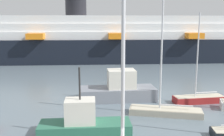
{
  "coord_description": "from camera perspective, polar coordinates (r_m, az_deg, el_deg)",
  "views": [
    {
      "loc": [
        -1.6,
        -11.84,
        7.48
      ],
      "look_at": [
        0.0,
        11.33,
        3.4
      ],
      "focal_mm": 40.88,
      "sensor_mm": 36.0,
      "label": 1
    }
  ],
  "objects": [
    {
      "name": "sailboat_2",
      "position": [
        25.87,
        18.84,
        -6.39
      ],
      "size": [
        4.99,
        1.78,
        8.44
      ],
      "rotation": [
        0.0,
        0.0,
        3.23
      ],
      "color": "maroon",
      "rests_on": "ground_plane"
    },
    {
      "name": "sailboat_4",
      "position": [
        21.79,
        11.83,
        -9.07
      ],
      "size": [
        6.08,
        2.96,
        9.77
      ],
      "rotation": [
        0.0,
        0.0,
        2.89
      ],
      "color": "#BCB29E",
      "rests_on": "ground_plane"
    },
    {
      "name": "fishing_boat_2",
      "position": [
        17.67,
        -6.35,
        -12.17
      ],
      "size": [
        6.19,
        2.01,
        4.66
      ],
      "rotation": [
        0.0,
        0.0,
        3.16
      ],
      "color": "#2D6B51",
      "rests_on": "ground_plane"
    },
    {
      "name": "fishing_boat_3",
      "position": [
        25.21,
        1.5,
        -4.81
      ],
      "size": [
        7.52,
        2.99,
        5.62
      ],
      "rotation": [
        0.0,
        0.0,
        0.05
      ],
      "color": "gray",
      "rests_on": "ground_plane"
    },
    {
      "name": "cruise_ship",
      "position": [
        53.0,
        8.1,
        6.22
      ],
      "size": [
        81.73,
        12.91,
        12.99
      ],
      "rotation": [
        0.0,
        0.0,
        -0.0
      ],
      "color": "black",
      "rests_on": "ground_plane"
    }
  ]
}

